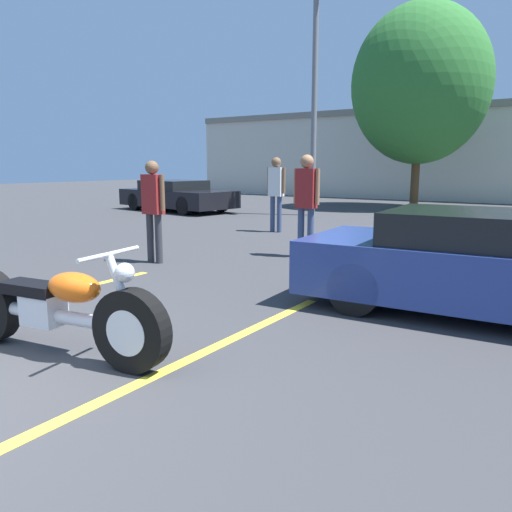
# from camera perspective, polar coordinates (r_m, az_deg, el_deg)

# --- Properties ---
(parking_stripe_middle) EXTENTS (0.12, 5.72, 0.01)m
(parking_stripe_middle) POSITION_cam_1_polar(r_m,az_deg,el_deg) (4.10, -13.08, -13.90)
(parking_stripe_middle) COLOR yellow
(parking_stripe_middle) RESTS_ON ground
(far_building) EXTENTS (32.00, 4.20, 4.40)m
(far_building) POSITION_cam_1_polar(r_m,az_deg,el_deg) (26.23, 26.20, 10.80)
(far_building) COLOR beige
(far_building) RESTS_ON ground
(light_pole) EXTENTS (1.21, 0.28, 7.06)m
(light_pole) POSITION_cam_1_polar(r_m,az_deg,el_deg) (16.96, 6.96, 17.89)
(light_pole) COLOR slate
(light_pole) RESTS_ON ground
(tree_background) EXTENTS (5.11, 5.11, 7.57)m
(tree_background) POSITION_cam_1_polar(r_m,az_deg,el_deg) (20.68, 18.27, 18.10)
(tree_background) COLOR brown
(tree_background) RESTS_ON ground
(motorcycle) EXTENTS (2.39, 0.71, 0.98)m
(motorcycle) POSITION_cam_1_polar(r_m,az_deg,el_deg) (4.76, -22.08, -5.71)
(motorcycle) COLOR black
(motorcycle) RESTS_ON ground
(show_car_hood_open) EXTENTS (4.19, 2.01, 1.98)m
(show_car_hood_open) POSITION_cam_1_polar(r_m,az_deg,el_deg) (6.14, 25.19, -0.85)
(show_car_hood_open) COLOR navy
(show_car_hood_open) RESTS_ON ground
(parked_car_left_row) EXTENTS (4.85, 2.58, 1.11)m
(parked_car_left_row) POSITION_cam_1_polar(r_m,az_deg,el_deg) (18.64, -9.06, 6.80)
(parked_car_left_row) COLOR black
(parked_car_left_row) RESTS_ON ground
(spectator_near_motorcycle) EXTENTS (0.52, 0.24, 1.85)m
(spectator_near_motorcycle) POSITION_cam_1_polar(r_m,az_deg,el_deg) (12.52, 2.31, 7.84)
(spectator_near_motorcycle) COLOR #38476B
(spectator_near_motorcycle) RESTS_ON ground
(spectator_by_show_car) EXTENTS (0.52, 0.23, 1.74)m
(spectator_by_show_car) POSITION_cam_1_polar(r_m,az_deg,el_deg) (8.69, -11.67, 6.00)
(spectator_by_show_car) COLOR #333338
(spectator_by_show_car) RESTS_ON ground
(spectator_midground) EXTENTS (0.52, 0.24, 1.85)m
(spectator_midground) POSITION_cam_1_polar(r_m,az_deg,el_deg) (9.10, 5.77, 6.83)
(spectator_midground) COLOR #38476B
(spectator_midground) RESTS_ON ground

